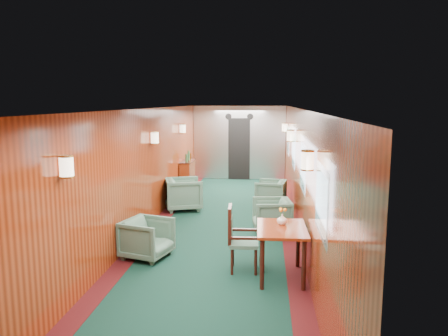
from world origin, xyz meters
name	(u,v)px	position (x,y,z in m)	size (l,w,h in m)	color
room	(220,149)	(0.00, 0.00, 1.63)	(12.00, 12.10, 2.40)	black
bulkhead	(239,143)	(0.00, 5.91, 1.18)	(2.98, 0.17, 2.39)	silver
windows_right	(298,158)	(1.49, 0.25, 1.45)	(0.02, 8.60, 0.80)	#AAAEB1
wall_sconces	(223,138)	(0.00, 0.57, 1.79)	(2.97, 7.97, 0.25)	#FFEBC6
dining_table	(282,236)	(1.12, -2.15, 0.63)	(0.72, 1.01, 0.75)	maroon
side_chair	(238,236)	(0.47, -1.94, 0.54)	(0.46, 0.49, 1.00)	#1B4034
credenza	(188,176)	(-1.34, 3.83, 0.45)	(0.31, 0.97, 1.15)	maroon
flower_vase	(282,219)	(1.12, -1.98, 0.83)	(0.15, 0.15, 0.16)	silver
armchair_left_near	(147,238)	(-1.04, -1.54, 0.32)	(0.69, 0.71, 0.65)	#1B4034
armchair_left_far	(184,194)	(-1.04, 1.67, 0.38)	(0.81, 0.83, 0.75)	#1B4034
armchair_right_near	(272,215)	(1.01, 0.10, 0.33)	(0.70, 0.72, 0.66)	#1B4034
armchair_right_far	(271,193)	(1.00, 2.25, 0.32)	(0.69, 0.71, 0.64)	#1B4034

